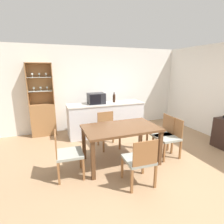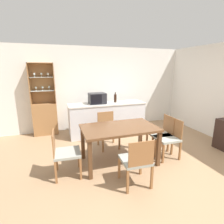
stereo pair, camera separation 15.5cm
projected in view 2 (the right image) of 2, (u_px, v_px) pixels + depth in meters
ground_plane at (143, 164)px, 3.58m from camera, size 18.00×18.00×0.00m
wall_back at (106, 88)px, 5.69m from camera, size 6.80×0.06×2.55m
kitchen_counter at (107, 118)px, 5.15m from camera, size 2.21×0.64×0.93m
display_cabinet at (45, 114)px, 5.08m from camera, size 0.67×0.33×2.05m
dining_table at (119, 131)px, 3.50m from camera, size 1.49×0.89×0.77m
dining_chair_side_left_near at (65, 153)px, 3.10m from camera, size 0.48×0.48×0.85m
dining_chair_side_right_near at (168, 138)px, 3.77m from camera, size 0.46×0.46×0.85m
dining_chair_head_near at (136, 161)px, 2.83m from camera, size 0.47×0.47×0.85m
dining_chair_side_right_far at (161, 134)px, 4.01m from camera, size 0.48×0.48×0.85m
dining_chair_head_far at (108, 129)px, 4.28m from camera, size 0.47×0.47×0.85m
microwave at (97, 98)px, 4.94m from camera, size 0.47×0.37×0.30m
wine_bottle at (115, 98)px, 5.15m from camera, size 0.08×0.08×0.29m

